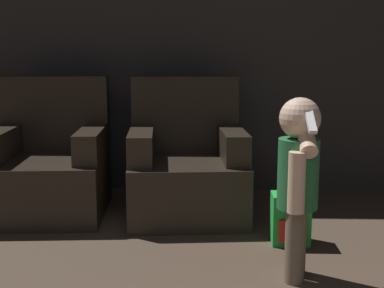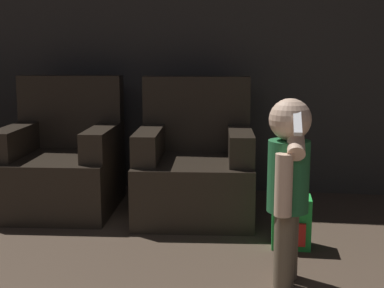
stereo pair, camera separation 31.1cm
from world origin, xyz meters
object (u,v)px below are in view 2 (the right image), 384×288
at_px(armchair_right, 195,168).
at_px(toy_backpack, 291,222).
at_px(armchair_left, 62,164).
at_px(person_toddler, 288,176).

relative_size(armchair_right, toy_backpack, 3.16).
xyz_separation_m(armchair_left, person_toddler, (1.56, -1.09, 0.22)).
relative_size(armchair_left, toy_backpack, 3.16).
height_order(armchair_left, armchair_right, same).
height_order(person_toddler, toy_backpack, person_toddler).
xyz_separation_m(armchair_right, person_toddler, (0.59, -1.09, 0.22)).
bearing_deg(person_toddler, toy_backpack, -173.32).
distance_m(armchair_left, person_toddler, 1.92).
distance_m(armchair_left, armchair_right, 0.97).
bearing_deg(toy_backpack, armchair_right, 137.28).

